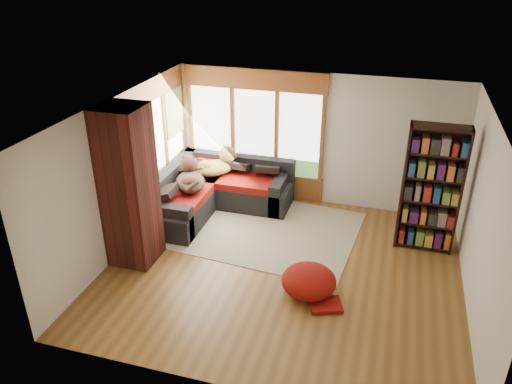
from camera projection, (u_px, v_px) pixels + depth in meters
The scene contains 17 objects.
floor at pixel (283, 269), 8.00m from camera, with size 5.50×5.50×0.00m, color brown.
ceiling at pixel (287, 113), 6.84m from camera, with size 5.50×5.50×0.00m, color white.
wall_back at pixel (315, 140), 9.57m from camera, with size 5.50×0.04×2.60m, color silver.
wall_front at pixel (231, 300), 5.27m from camera, with size 5.50×0.04×2.60m, color silver.
wall_left at pixel (120, 175), 8.11m from camera, with size 0.04×5.00×2.60m, color silver.
wall_right at pixel (483, 223), 6.73m from camera, with size 0.04×5.00×2.60m, color silver.
windows_back at pixel (254, 132), 9.82m from camera, with size 2.82×0.10×1.90m.
windows_left at pixel (155, 147), 9.11m from camera, with size 0.10×2.62×1.90m.
roller_blind at pixel (174, 113), 9.64m from camera, with size 0.03×0.72×0.90m, color #839B5D.
brick_chimney at pixel (129, 187), 7.72m from camera, with size 0.70×0.70×2.60m, color #471914.
sectional_sofa at pixel (207, 192), 9.81m from camera, with size 2.20×2.20×0.80m.
area_rug at pixel (264, 229), 9.11m from camera, with size 3.25×2.49×0.01m, color beige.
bookshelf at pixel (431, 190), 8.11m from camera, with size 0.94×0.31×2.19m.
pouf at pixel (309, 280), 7.35m from camera, with size 0.81×0.81×0.44m, color maroon.
dog_tan at pixel (217, 165), 9.82m from camera, with size 0.94×0.93×0.47m.
dog_brindle at pixel (190, 178), 9.27m from camera, with size 0.84×0.98×0.48m.
throw_pillows at pixel (210, 166), 9.71m from camera, with size 1.98×1.68×0.45m.
Camera 1 is at (1.43, -6.47, 4.68)m, focal length 35.00 mm.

